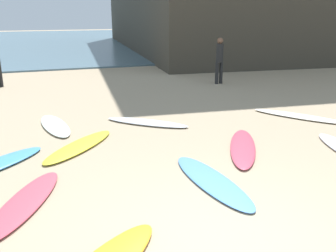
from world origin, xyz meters
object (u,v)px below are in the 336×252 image
(surfboard_6, at_px, (80,146))
(beachgoer_mid, at_px, (220,58))
(surfboard_1, at_px, (25,202))
(surfboard_4, at_px, (55,125))
(surfboard_3, at_px, (300,116))
(surfboard_0, at_px, (147,122))
(surfboard_2, at_px, (212,181))
(surfboard_9, at_px, (243,147))

(surfboard_6, relative_size, beachgoer_mid, 1.24)
(surfboard_1, xyz_separation_m, surfboard_4, (0.66, 3.87, 0.01))
(surfboard_3, bearing_deg, surfboard_6, 148.53)
(surfboard_0, distance_m, surfboard_2, 3.64)
(surfboard_9, xyz_separation_m, beachgoer_mid, (2.95, 6.79, 0.98))
(surfboard_0, relative_size, beachgoer_mid, 1.24)
(surfboard_1, bearing_deg, surfboard_3, 44.77)
(surfboard_3, bearing_deg, surfboard_1, 165.01)
(surfboard_6, bearing_deg, surfboard_1, -73.72)
(surfboard_1, relative_size, surfboard_3, 0.83)
(surfboard_2, xyz_separation_m, surfboard_4, (-2.30, 4.16, 0.01))
(surfboard_3, xyz_separation_m, surfboard_9, (-2.72, -1.57, 0.00))
(surfboard_6, relative_size, surfboard_9, 0.94)
(surfboard_4, bearing_deg, surfboard_2, 110.20)
(surfboard_2, distance_m, surfboard_9, 1.79)
(surfboard_1, xyz_separation_m, surfboard_2, (2.96, -0.28, -0.01))
(surfboard_3, relative_size, beachgoer_mid, 1.42)
(surfboard_0, height_order, surfboard_6, surfboard_0)
(surfboard_0, distance_m, surfboard_3, 4.18)
(surfboard_2, bearing_deg, beachgoer_mid, 57.66)
(surfboard_0, xyz_separation_m, surfboard_1, (-2.91, -3.35, -0.00))
(surfboard_4, distance_m, beachgoer_mid, 7.68)
(surfboard_4, bearing_deg, surfboard_9, 132.07)
(surfboard_3, xyz_separation_m, beachgoer_mid, (0.23, 5.22, 0.98))
(surfboard_3, bearing_deg, beachgoer_mid, 52.91)
(surfboard_2, relative_size, surfboard_6, 1.03)
(surfboard_2, xyz_separation_m, surfboard_3, (4.04, 2.78, 0.01))
(surfboard_1, distance_m, surfboard_4, 3.93)
(surfboard_1, xyz_separation_m, surfboard_9, (4.29, 0.92, 0.00))
(surfboard_4, xyz_separation_m, beachgoer_mid, (6.57, 3.84, 0.97))
(beachgoer_mid, bearing_deg, surfboard_1, 39.41)
(surfboard_3, height_order, beachgoer_mid, beachgoer_mid)
(surfboard_0, distance_m, surfboard_4, 2.31)
(surfboard_6, height_order, beachgoer_mid, beachgoer_mid)
(surfboard_2, distance_m, beachgoer_mid, 9.12)
(surfboard_4, bearing_deg, surfboard_3, 158.97)
(surfboard_6, distance_m, surfboard_9, 3.46)
(surfboard_6, height_order, surfboard_9, surfboard_6)
(surfboard_6, bearing_deg, surfboard_0, 75.01)
(beachgoer_mid, bearing_deg, surfboard_0, 37.81)
(surfboard_0, height_order, beachgoer_mid, beachgoer_mid)
(surfboard_0, relative_size, surfboard_1, 1.05)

